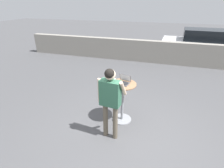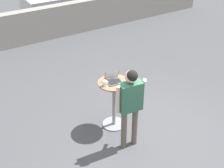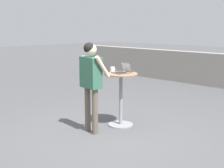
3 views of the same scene
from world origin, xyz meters
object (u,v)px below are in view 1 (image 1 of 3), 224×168
(laptop, at_px, (124,82))
(standing_person, at_px, (110,96))
(cafe_table, at_px, (122,99))
(parked_car_near_street, at_px, (201,43))
(coffee_mug, at_px, (114,81))

(laptop, relative_size, standing_person, 0.21)
(cafe_table, relative_size, laptop, 3.05)
(cafe_table, bearing_deg, laptop, 74.80)
(cafe_table, distance_m, standing_person, 0.82)
(laptop, bearing_deg, parked_car_near_street, 69.41)
(coffee_mug, bearing_deg, cafe_table, 4.09)
(laptop, bearing_deg, coffee_mug, -168.36)
(laptop, xyz_separation_m, parked_car_near_street, (2.68, 7.13, -0.35))
(cafe_table, bearing_deg, coffee_mug, -175.91)
(laptop, relative_size, coffee_mug, 2.72)
(cafe_table, height_order, coffee_mug, coffee_mug)
(cafe_table, relative_size, parked_car_near_street, 0.26)
(coffee_mug, height_order, parked_car_near_street, parked_car_near_street)
(cafe_table, xyz_separation_m, coffee_mug, (-0.22, -0.02, 0.47))
(cafe_table, height_order, laptop, laptop)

